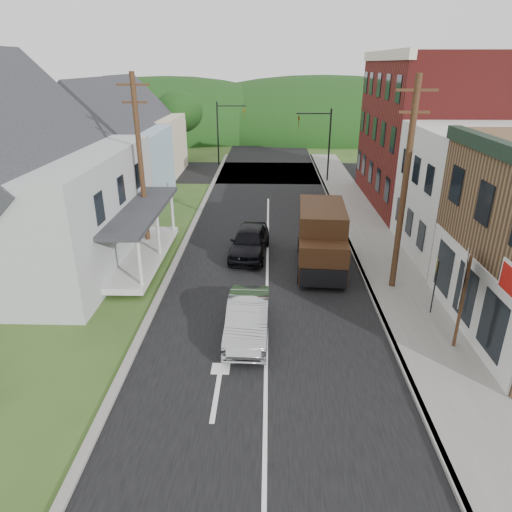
# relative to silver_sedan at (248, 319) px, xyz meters

# --- Properties ---
(ground) EXTENTS (120.00, 120.00, 0.00)m
(ground) POSITION_rel_silver_sedan_xyz_m (0.69, 0.51, -0.70)
(ground) COLOR #2D4719
(ground) RESTS_ON ground
(road) EXTENTS (9.00, 90.00, 0.02)m
(road) POSITION_rel_silver_sedan_xyz_m (0.69, 10.51, -0.70)
(road) COLOR black
(road) RESTS_ON ground
(cross_road) EXTENTS (60.00, 9.00, 0.02)m
(cross_road) POSITION_rel_silver_sedan_xyz_m (0.69, 27.51, -0.70)
(cross_road) COLOR black
(cross_road) RESTS_ON ground
(sidewalk_right) EXTENTS (2.80, 55.00, 0.15)m
(sidewalk_right) POSITION_rel_silver_sedan_xyz_m (6.59, 8.51, -0.63)
(sidewalk_right) COLOR slate
(sidewalk_right) RESTS_ON ground
(curb_right) EXTENTS (0.20, 55.00, 0.15)m
(curb_right) POSITION_rel_silver_sedan_xyz_m (5.24, 8.51, -0.63)
(curb_right) COLOR slate
(curb_right) RESTS_ON ground
(curb_left) EXTENTS (0.30, 55.00, 0.12)m
(curb_left) POSITION_rel_silver_sedan_xyz_m (-3.96, 8.51, -0.64)
(curb_left) COLOR slate
(curb_left) RESTS_ON ground
(storefront_white) EXTENTS (8.00, 7.00, 6.50)m
(storefront_white) POSITION_rel_silver_sedan_xyz_m (11.99, 8.01, 2.55)
(storefront_white) COLOR silver
(storefront_white) RESTS_ON ground
(storefront_red) EXTENTS (8.00, 12.00, 10.00)m
(storefront_red) POSITION_rel_silver_sedan_xyz_m (11.99, 17.51, 4.30)
(storefront_red) COLOR maroon
(storefront_red) RESTS_ON ground
(house_gray) EXTENTS (10.20, 12.24, 8.35)m
(house_gray) POSITION_rel_silver_sedan_xyz_m (-11.31, 6.51, 3.53)
(house_gray) COLOR #ABAEB1
(house_gray) RESTS_ON ground
(house_blue) EXTENTS (7.14, 8.16, 7.28)m
(house_blue) POSITION_rel_silver_sedan_xyz_m (-10.31, 17.51, 2.99)
(house_blue) COLOR #9CBED5
(house_blue) RESTS_ON ground
(house_cream) EXTENTS (7.14, 8.16, 7.28)m
(house_cream) POSITION_rel_silver_sedan_xyz_m (-10.81, 26.51, 2.99)
(house_cream) COLOR beige
(house_cream) RESTS_ON ground
(utility_pole_right) EXTENTS (1.60, 0.26, 9.00)m
(utility_pole_right) POSITION_rel_silver_sedan_xyz_m (6.29, 4.01, 3.95)
(utility_pole_right) COLOR #472D19
(utility_pole_right) RESTS_ON ground
(utility_pole_left) EXTENTS (1.60, 0.26, 9.00)m
(utility_pole_left) POSITION_rel_silver_sedan_xyz_m (-5.81, 8.51, 3.95)
(utility_pole_left) COLOR #472D19
(utility_pole_left) RESTS_ON ground
(traffic_signal_right) EXTENTS (2.87, 0.20, 6.00)m
(traffic_signal_right) POSITION_rel_silver_sedan_xyz_m (4.99, 24.01, 3.05)
(traffic_signal_right) COLOR black
(traffic_signal_right) RESTS_ON ground
(traffic_signal_left) EXTENTS (2.87, 0.20, 6.00)m
(traffic_signal_left) POSITION_rel_silver_sedan_xyz_m (-3.62, 31.01, 3.05)
(traffic_signal_left) COLOR black
(traffic_signal_left) RESTS_ON ground
(tree_left_c) EXTENTS (5.80, 5.80, 8.41)m
(tree_left_c) POSITION_rel_silver_sedan_xyz_m (-18.31, 20.51, 5.23)
(tree_left_c) COLOR #382616
(tree_left_c) RESTS_ON ground
(tree_left_d) EXTENTS (4.80, 4.80, 6.94)m
(tree_left_d) POSITION_rel_silver_sedan_xyz_m (-8.31, 32.51, 4.18)
(tree_left_d) COLOR #382616
(tree_left_d) RESTS_ON ground
(forested_ridge) EXTENTS (90.00, 30.00, 16.00)m
(forested_ridge) POSITION_rel_silver_sedan_xyz_m (0.69, 55.51, -0.70)
(forested_ridge) COLOR black
(forested_ridge) RESTS_ON ground
(silver_sedan) EXTENTS (1.58, 4.31, 1.41)m
(silver_sedan) POSITION_rel_silver_sedan_xyz_m (0.00, 0.00, 0.00)
(silver_sedan) COLOR #9FA0A4
(silver_sedan) RESTS_ON ground
(dark_sedan) EXTENTS (2.22, 4.67, 1.54)m
(dark_sedan) POSITION_rel_silver_sedan_xyz_m (-0.26, 7.69, 0.07)
(dark_sedan) COLOR black
(dark_sedan) RESTS_ON ground
(delivery_van) EXTENTS (2.50, 5.49, 3.00)m
(delivery_van) POSITION_rel_silver_sedan_xyz_m (3.30, 6.22, 0.81)
(delivery_van) COLOR #311B0D
(delivery_van) RESTS_ON ground
(route_sign_cluster) EXTENTS (0.88, 1.82, 3.45)m
(route_sign_cluster) POSITION_rel_silver_sedan_xyz_m (7.25, -0.67, 1.68)
(route_sign_cluster) COLOR #472D19
(route_sign_cluster) RESTS_ON sidewalk_right
(warning_sign) EXTENTS (0.25, 0.62, 2.38)m
(warning_sign) POSITION_rel_silver_sedan_xyz_m (7.21, 1.63, 0.97)
(warning_sign) COLOR black
(warning_sign) RESTS_ON sidewalk_right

